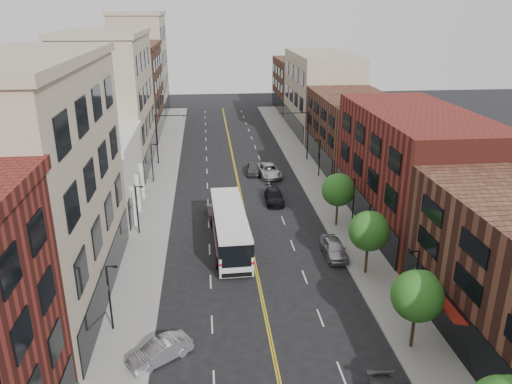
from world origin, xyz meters
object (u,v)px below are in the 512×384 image
object	(u,v)px
car_angle_b	(160,351)
car_lane_a	(274,196)
city_bus	(230,226)
car_lane_b	(269,170)
car_lane_behind	(213,210)
car_lane_c	(253,168)
car_parked_far	(334,248)

from	to	relation	value
car_angle_b	car_lane_a	bearing A→B (deg)	122.97
city_bus	car_lane_b	xyz separation A→B (m)	(6.34, 20.26, -1.21)
car_lane_behind	car_lane_c	xyz separation A→B (m)	(5.77, 14.31, 0.08)
city_bus	car_lane_a	bearing A→B (deg)	59.76
car_angle_b	car_lane_c	xyz separation A→B (m)	(9.74, 37.87, 0.04)
car_parked_far	car_angle_b	bearing A→B (deg)	-139.43
city_bus	car_lane_behind	world-z (taller)	city_bus
car_lane_behind	car_lane_b	size ratio (longest dim) A/B	0.69
city_bus	car_lane_a	distance (m)	12.16
car_angle_b	car_lane_b	size ratio (longest dim) A/B	0.73
car_lane_b	car_angle_b	bearing A→B (deg)	-114.40
car_angle_b	car_lane_a	size ratio (longest dim) A/B	0.85
car_lane_behind	car_parked_far	bearing A→B (deg)	130.12
car_lane_a	car_angle_b	bearing A→B (deg)	-110.76
car_angle_b	car_lane_behind	distance (m)	23.89
car_angle_b	car_parked_far	world-z (taller)	car_parked_far
car_angle_b	car_lane_c	bearing A→B (deg)	131.02
city_bus	car_lane_c	world-z (taller)	city_bus
car_lane_b	car_lane_behind	bearing A→B (deg)	-127.45
car_lane_b	car_lane_a	bearing A→B (deg)	-100.13
car_parked_far	car_lane_behind	bearing A→B (deg)	135.03
car_parked_far	car_lane_a	bearing A→B (deg)	103.88
city_bus	car_parked_far	bearing A→B (deg)	-21.08
car_lane_behind	car_lane_b	bearing A→B (deg)	-126.57
car_lane_a	car_lane_b	xyz separation A→B (m)	(0.59, 9.62, 0.08)
city_bus	car_lane_b	bearing A→B (deg)	70.77
city_bus	car_lane_a	size ratio (longest dim) A/B	2.72
car_parked_far	car_lane_c	xyz separation A→B (m)	(-5.06, 24.83, -0.06)
car_parked_far	car_lane_b	xyz separation A→B (m)	(-3.06, 23.54, 0.01)
car_lane_behind	car_lane_b	xyz separation A→B (m)	(7.78, 13.02, 0.15)
car_lane_a	car_lane_c	distance (m)	11.01
car_lane_b	car_lane_c	bearing A→B (deg)	140.69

